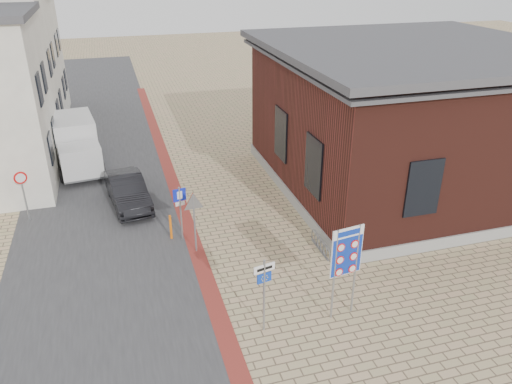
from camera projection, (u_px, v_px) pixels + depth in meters
ground at (273, 296)px, 16.89m from camera, size 120.00×120.00×0.00m
road_strip at (100, 156)px, 28.44m from camera, size 7.00×60.00×0.02m
curb_strip at (173, 183)px, 25.01m from camera, size 0.60×40.00×0.02m
brick_building at (408, 115)px, 23.69m from camera, size 13.00×13.00×6.80m
townhouse_far at (4, 58)px, 33.00m from camera, size 7.40×6.40×8.30m
bike_rack at (320, 245)px, 19.35m from camera, size 0.08×1.80×0.60m
sedan at (128, 191)px, 22.67m from camera, size 2.04×4.40×1.40m
box_truck at (76, 144)px, 26.27m from camera, size 2.63×5.26×2.64m
border_sign at (347, 253)px, 15.04m from camera, size 1.09×0.21×3.20m
essen_sign at (264, 285)px, 14.65m from camera, size 0.68×0.18×2.55m
parking_sign at (180, 205)px, 19.48m from camera, size 0.51×0.15×2.35m
yield_sign at (194, 208)px, 18.58m from camera, size 0.88×0.13×2.48m
speed_sign at (23, 188)px, 20.97m from camera, size 0.52×0.20×2.29m
bollard at (171, 227)px, 20.01m from camera, size 0.12×0.12×1.07m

